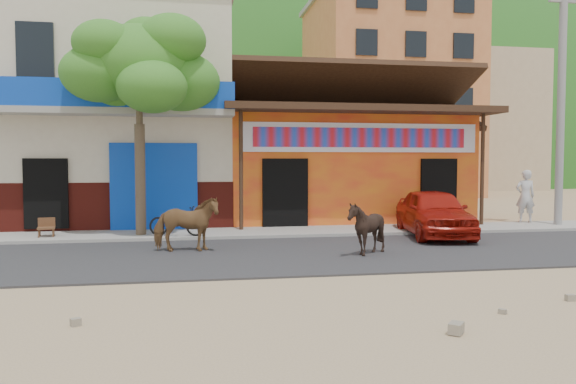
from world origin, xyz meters
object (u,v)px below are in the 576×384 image
Objects in this scene: cow_tan at (186,224)px; scooter at (177,221)px; cow_dark at (366,228)px; pedestrian at (525,196)px; cafe_chair_left at (46,219)px; utility_pole at (561,97)px; red_car at (434,212)px; tree at (139,124)px.

scooter is (-0.25, 2.17, -0.16)m from cow_tan.
cow_dark is 0.79× the size of scooter.
cafe_chair_left is at bearing 15.06° from pedestrian.
utility_pole is 3.29m from pedestrian.
red_car reaches higher than cow_dark.
cow_dark is at bearing -36.51° from tree.
cow_tan is at bearing -65.24° from tree.
cow_dark is at bearing -152.17° from utility_pole.
red_car is 2.26× the size of pedestrian.
cow_tan is (1.23, -2.67, -2.45)m from tree.
cow_dark is 3.88m from red_car.
utility_pole is 5.28× the size of scooter.
cow_dark is (3.94, -1.16, -0.04)m from cow_tan.
scooter is at bearing -17.66° from cafe_chair_left.
cafe_chair_left is at bearing 95.18° from scooter.
pedestrian is 1.86× the size of cafe_chair_left.
scooter is at bearing -175.99° from red_car.
cow_dark reaches higher than scooter.
cow_tan is at bearing 29.63° from pedestrian.
utility_pole is at bearing 146.47° from pedestrian.
pedestrian is (-0.70, 0.70, -3.14)m from utility_pole.
tree is 0.75× the size of utility_pole.
tree reaches higher than cow_tan.
scooter is at bearing -176.61° from utility_pole.
pedestrian is at bearing 35.98° from red_car.
red_car is 2.56× the size of scooter.
utility_pole reaches higher than pedestrian.
cafe_chair_left is at bearing -179.52° from tree.
pedestrian is at bearing -68.34° from cow_tan.
cow_tan is at bearing -45.50° from cafe_chair_left.
utility_pole is 15.65m from cafe_chair_left.
red_car is 4.21× the size of cafe_chair_left.
cow_dark is (-7.63, -4.03, -3.48)m from utility_pole.
cow_tan is 0.99× the size of scooter.
utility_pole is at bearing -8.85° from cafe_chair_left.
cow_tan is 1.63× the size of cafe_chair_left.
tree is at bearing 15.70° from pedestrian.
scooter is 0.88× the size of pedestrian.
scooter is at bearing 10.05° from cow_tan.
utility_pole is 8.67× the size of cafe_chair_left.
cafe_chair_left is (-10.42, 1.14, -0.12)m from red_car.
cow_tan is at bearing -103.75° from cow_dark.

